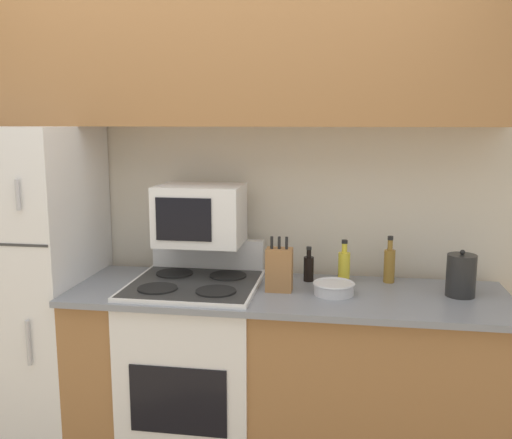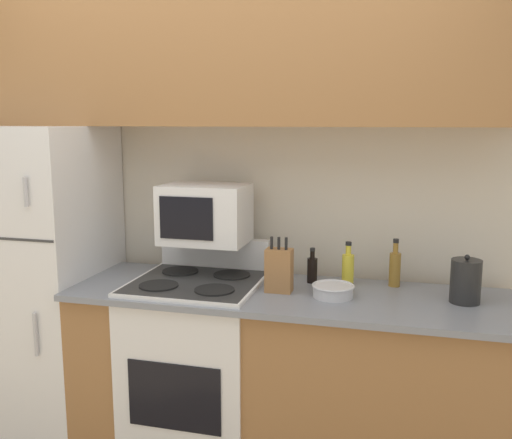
# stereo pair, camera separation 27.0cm
# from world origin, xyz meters

# --- Properties ---
(wall_back) EXTENTS (8.00, 0.05, 2.55)m
(wall_back) POSITION_xyz_m (0.00, 0.72, 1.27)
(wall_back) COLOR beige
(wall_back) RESTS_ON ground_plane
(lower_cabinets) EXTENTS (2.11, 0.67, 0.89)m
(lower_cabinets) POSITION_xyz_m (0.37, 0.31, 0.44)
(lower_cabinets) COLOR #9E6B3D
(lower_cabinets) RESTS_ON ground_plane
(refrigerator) EXTENTS (0.74, 0.71, 1.67)m
(refrigerator) POSITION_xyz_m (-1.05, 0.34, 0.84)
(refrigerator) COLOR white
(refrigerator) RESTS_ON ground_plane
(upper_cabinets) EXTENTS (2.85, 0.36, 0.70)m
(upper_cabinets) POSITION_xyz_m (0.00, 0.51, 2.02)
(upper_cabinets) COLOR #9E6B3D
(upper_cabinets) RESTS_ON refrigerator
(stove) EXTENTS (0.64, 0.65, 1.07)m
(stove) POSITION_xyz_m (-0.09, 0.30, 0.47)
(stove) COLOR white
(stove) RESTS_ON ground_plane
(microwave) EXTENTS (0.44, 0.32, 0.30)m
(microwave) POSITION_xyz_m (-0.10, 0.45, 1.22)
(microwave) COLOR white
(microwave) RESTS_ON stove
(knife_block) EXTENTS (0.13, 0.09, 0.27)m
(knife_block) POSITION_xyz_m (0.33, 0.29, 0.99)
(knife_block) COLOR #9E6B3D
(knife_block) RESTS_ON lower_cabinets
(bowl) EXTENTS (0.20, 0.20, 0.06)m
(bowl) POSITION_xyz_m (0.60, 0.28, 0.92)
(bowl) COLOR silver
(bowl) RESTS_ON lower_cabinets
(bottle_vinegar) EXTENTS (0.06, 0.06, 0.24)m
(bottle_vinegar) POSITION_xyz_m (0.87, 0.53, 0.98)
(bottle_vinegar) COLOR olive
(bottle_vinegar) RESTS_ON lower_cabinets
(bottle_cooking_spray) EXTENTS (0.06, 0.06, 0.22)m
(bottle_cooking_spray) POSITION_xyz_m (0.64, 0.49, 0.97)
(bottle_cooking_spray) COLOR gold
(bottle_cooking_spray) RESTS_ON lower_cabinets
(bottle_soy_sauce) EXTENTS (0.05, 0.05, 0.18)m
(bottle_soy_sauce) POSITION_xyz_m (0.46, 0.49, 0.96)
(bottle_soy_sauce) COLOR black
(bottle_soy_sauce) RESTS_ON lower_cabinets
(kettle) EXTENTS (0.14, 0.14, 0.22)m
(kettle) POSITION_xyz_m (1.18, 0.35, 0.99)
(kettle) COLOR black
(kettle) RESTS_ON lower_cabinets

